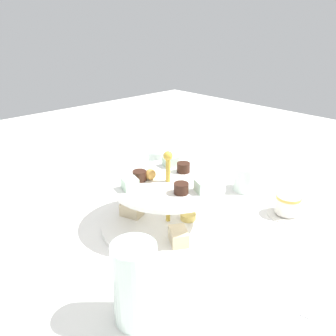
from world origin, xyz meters
The scene contains 8 objects.
ground_plane centered at (0.00, 0.00, 0.00)m, with size 2.40×2.40×0.00m, color white.
tiered_serving_stand centered at (0.00, 0.00, 0.05)m, with size 0.30×0.30×0.18m.
water_glass_tall_right centered at (-0.22, -0.16, 0.07)m, with size 0.07×0.07×0.14m, color silver.
water_glass_short_left centered at (0.27, -0.02, 0.04)m, with size 0.06×0.06×0.07m, color silver.
teacup_with_saucer centered at (0.24, -0.16, 0.02)m, with size 0.09×0.09×0.05m.
butter_knife_left centered at (-0.23, 0.22, 0.00)m, with size 0.17×0.01×0.00m, color silver.
butter_knife_right centered at (0.05, -0.32, 0.00)m, with size 0.17×0.01×0.00m, color silver.
water_glass_mid_back centered at (0.15, 0.20, 0.04)m, with size 0.06×0.06×0.09m, color silver.
Camera 1 is at (-0.46, -0.49, 0.43)m, focal length 36.62 mm.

